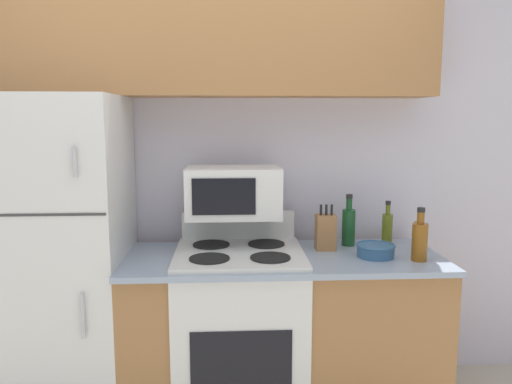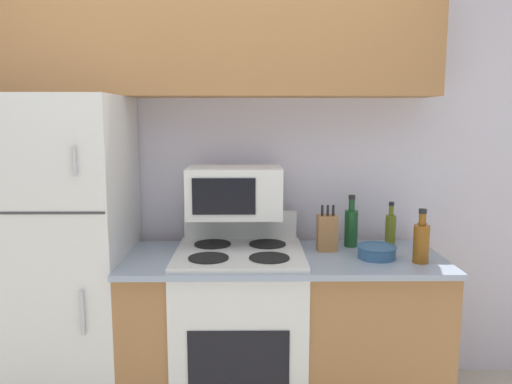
{
  "view_description": "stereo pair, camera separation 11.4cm",
  "coord_description": "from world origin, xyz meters",
  "px_view_note": "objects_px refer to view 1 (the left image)",
  "views": [
    {
      "loc": [
        0.09,
        -2.3,
        1.63
      ],
      "look_at": [
        0.23,
        0.29,
        1.24
      ],
      "focal_mm": 35.0,
      "sensor_mm": 36.0,
      "label": 1
    },
    {
      "loc": [
        0.2,
        -2.3,
        1.63
      ],
      "look_at": [
        0.23,
        0.29,
        1.24
      ],
      "focal_mm": 35.0,
      "sensor_mm": 36.0,
      "label": 2
    }
  ],
  "objects_px": {
    "stove": "(240,329)",
    "bottle_olive_oil": "(387,228)",
    "bottle_vinegar": "(419,235)",
    "bottle_wine_green": "(349,225)",
    "microwave": "(233,192)",
    "bottle_whiskey": "(420,240)",
    "knife_block": "(325,232)",
    "refrigerator": "(55,259)",
    "bowl": "(376,250)"
  },
  "relations": [
    {
      "from": "refrigerator",
      "to": "bottle_wine_green",
      "type": "distance_m",
      "value": 1.64
    },
    {
      "from": "bottle_olive_oil",
      "to": "stove",
      "type": "bearing_deg",
      "value": -167.93
    },
    {
      "from": "refrigerator",
      "to": "bottle_vinegar",
      "type": "xyz_separation_m",
      "value": [
        1.99,
        -0.01,
        0.11
      ]
    },
    {
      "from": "stove",
      "to": "bottle_wine_green",
      "type": "relative_size",
      "value": 3.58
    },
    {
      "from": "microwave",
      "to": "bottle_whiskey",
      "type": "height_order",
      "value": "microwave"
    },
    {
      "from": "bottle_wine_green",
      "to": "bottle_whiskey",
      "type": "xyz_separation_m",
      "value": [
        0.29,
        -0.33,
        -0.01
      ]
    },
    {
      "from": "knife_block",
      "to": "bottle_olive_oil",
      "type": "bearing_deg",
      "value": 12.25
    },
    {
      "from": "bottle_wine_green",
      "to": "bottle_olive_oil",
      "type": "bearing_deg",
      "value": -1.34
    },
    {
      "from": "microwave",
      "to": "bottle_whiskey",
      "type": "xyz_separation_m",
      "value": [
        0.96,
        -0.28,
        -0.22
      ]
    },
    {
      "from": "refrigerator",
      "to": "knife_block",
      "type": "bearing_deg",
      "value": 2.22
    },
    {
      "from": "refrigerator",
      "to": "stove",
      "type": "relative_size",
      "value": 1.62
    },
    {
      "from": "refrigerator",
      "to": "bottle_whiskey",
      "type": "bearing_deg",
      "value": -5.56
    },
    {
      "from": "bottle_olive_oil",
      "to": "refrigerator",
      "type": "bearing_deg",
      "value": -175.7
    },
    {
      "from": "refrigerator",
      "to": "bottle_whiskey",
      "type": "relative_size",
      "value": 6.21
    },
    {
      "from": "microwave",
      "to": "bottle_whiskey",
      "type": "relative_size",
      "value": 1.86
    },
    {
      "from": "bottle_vinegar",
      "to": "bottle_whiskey",
      "type": "distance_m",
      "value": 0.19
    },
    {
      "from": "bowl",
      "to": "bottle_vinegar",
      "type": "bearing_deg",
      "value": 19.72
    },
    {
      "from": "refrigerator",
      "to": "bottle_vinegar",
      "type": "distance_m",
      "value": 1.99
    },
    {
      "from": "microwave",
      "to": "bottle_vinegar",
      "type": "distance_m",
      "value": 1.06
    },
    {
      "from": "microwave",
      "to": "knife_block",
      "type": "relative_size",
      "value": 2.01
    },
    {
      "from": "bottle_olive_oil",
      "to": "bottle_whiskey",
      "type": "xyz_separation_m",
      "value": [
        0.07,
        -0.33,
        0.01
      ]
    },
    {
      "from": "microwave",
      "to": "bowl",
      "type": "xyz_separation_m",
      "value": [
        0.76,
        -0.2,
        -0.29
      ]
    },
    {
      "from": "bowl",
      "to": "bottle_vinegar",
      "type": "xyz_separation_m",
      "value": [
        0.27,
        0.1,
        0.06
      ]
    },
    {
      "from": "stove",
      "to": "bottle_wine_green",
      "type": "xyz_separation_m",
      "value": [
        0.64,
        0.19,
        0.53
      ]
    },
    {
      "from": "knife_block",
      "to": "bowl",
      "type": "distance_m",
      "value": 0.3
    },
    {
      "from": "microwave",
      "to": "bowl",
      "type": "relative_size",
      "value": 2.49
    },
    {
      "from": "knife_block",
      "to": "bowl",
      "type": "xyz_separation_m",
      "value": [
        0.24,
        -0.16,
        -0.06
      ]
    },
    {
      "from": "knife_block",
      "to": "bottle_whiskey",
      "type": "xyz_separation_m",
      "value": [
        0.45,
        -0.24,
        0.01
      ]
    },
    {
      "from": "bowl",
      "to": "bottle_vinegar",
      "type": "height_order",
      "value": "bottle_vinegar"
    },
    {
      "from": "refrigerator",
      "to": "bottle_wine_green",
      "type": "xyz_separation_m",
      "value": [
        1.63,
        0.14,
        0.14
      ]
    },
    {
      "from": "microwave",
      "to": "knife_block",
      "type": "xyz_separation_m",
      "value": [
        0.52,
        -0.04,
        -0.23
      ]
    },
    {
      "from": "knife_block",
      "to": "bottle_olive_oil",
      "type": "xyz_separation_m",
      "value": [
        0.38,
        0.08,
        0.0
      ]
    },
    {
      "from": "bottle_vinegar",
      "to": "bottle_wine_green",
      "type": "bearing_deg",
      "value": 156.77
    },
    {
      "from": "stove",
      "to": "bottle_vinegar",
      "type": "bearing_deg",
      "value": 2.15
    },
    {
      "from": "stove",
      "to": "knife_block",
      "type": "bearing_deg",
      "value": 11.92
    },
    {
      "from": "stove",
      "to": "bottle_wine_green",
      "type": "height_order",
      "value": "bottle_wine_green"
    },
    {
      "from": "bottle_vinegar",
      "to": "bottle_olive_oil",
      "type": "bearing_deg",
      "value": 131.29
    },
    {
      "from": "refrigerator",
      "to": "bottle_vinegar",
      "type": "height_order",
      "value": "refrigerator"
    },
    {
      "from": "bottle_olive_oil",
      "to": "bottle_wine_green",
      "type": "bearing_deg",
      "value": 178.66
    },
    {
      "from": "bottle_vinegar",
      "to": "bottle_whiskey",
      "type": "relative_size",
      "value": 0.86
    },
    {
      "from": "knife_block",
      "to": "bottle_whiskey",
      "type": "height_order",
      "value": "bottle_whiskey"
    },
    {
      "from": "bowl",
      "to": "bottle_olive_oil",
      "type": "bearing_deg",
      "value": 60.3
    },
    {
      "from": "microwave",
      "to": "bowl",
      "type": "distance_m",
      "value": 0.83
    },
    {
      "from": "refrigerator",
      "to": "knife_block",
      "type": "xyz_separation_m",
      "value": [
        1.48,
        0.06,
        0.12
      ]
    },
    {
      "from": "stove",
      "to": "bottle_olive_oil",
      "type": "xyz_separation_m",
      "value": [
        0.87,
        0.19,
        0.52
      ]
    },
    {
      "from": "stove",
      "to": "bottle_whiskey",
      "type": "xyz_separation_m",
      "value": [
        0.93,
        -0.14,
        0.53
      ]
    },
    {
      "from": "bottle_vinegar",
      "to": "knife_block",
      "type": "bearing_deg",
      "value": 172.67
    },
    {
      "from": "bowl",
      "to": "bottle_wine_green",
      "type": "height_order",
      "value": "bottle_wine_green"
    },
    {
      "from": "bottle_whiskey",
      "to": "microwave",
      "type": "bearing_deg",
      "value": 163.67
    },
    {
      "from": "refrigerator",
      "to": "bowl",
      "type": "height_order",
      "value": "refrigerator"
    }
  ]
}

